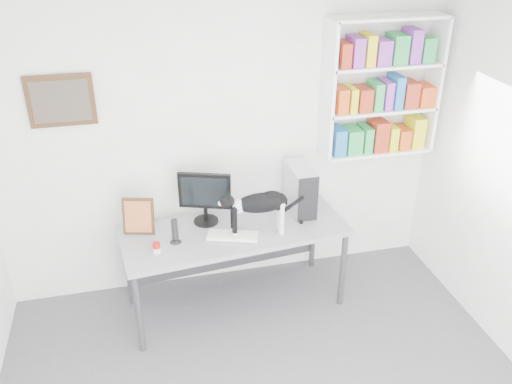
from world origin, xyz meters
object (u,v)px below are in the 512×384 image
bookshelf (382,87)px  pc_tower (300,189)px  desk (235,267)px  leaning_print (138,215)px  keyboard (233,236)px  speaker (175,231)px  soup_can (157,248)px  monitor (205,198)px  cat (259,213)px

bookshelf → pc_tower: 1.14m
desk → pc_tower: pc_tower is taller
leaning_print → keyboard: bearing=-4.7°
desk → speaker: size_ratio=8.66×
keyboard → soup_can: soup_can is taller
monitor → speaker: bearing=-118.9°
desk → speaker: (-0.51, -0.09, 0.51)m
cat → pc_tower: bearing=35.7°
speaker → soup_can: 0.21m
leaning_print → desk: bearing=4.8°
pc_tower → speaker: pc_tower is taller
soup_can → cat: cat is taller
bookshelf → desk: bearing=-166.3°
desk → leaning_print: size_ratio=5.89×
bookshelf → pc_tower: (-0.77, -0.15, -0.83)m
leaning_print → soup_can: leaning_print is taller
desk → pc_tower: (0.65, 0.19, 0.62)m
pc_tower → bookshelf: bearing=10.8°
keyboard → speaker: bearing=-165.9°
bookshelf → leaning_print: size_ratio=3.80×
monitor → speaker: size_ratio=2.18×
leaning_print → cat: bearing=-0.2°
monitor → speaker: 0.42m
bookshelf → desk: bookshelf is taller
keyboard → pc_tower: pc_tower is taller
desk → monitor: (-0.22, 0.18, 0.64)m
soup_can → cat: 0.88m
monitor → speaker: monitor is taller
monitor → pc_tower: 0.87m
speaker → soup_can: speaker is taller
monitor → cat: monitor is taller
desk → soup_can: size_ratio=21.05×
keyboard → speaker: 0.48m
leaning_print → pc_tower: bearing=17.0°
cat → monitor: bearing=144.4°
keyboard → leaning_print: size_ratio=1.30×
keyboard → cat: cat is taller
leaning_print → soup_can: (0.12, -0.35, -0.12)m
pc_tower → leaning_print: bearing=-178.4°
bookshelf → cat: (-1.23, -0.47, -0.85)m
keyboard → speaker: size_ratio=1.91×
speaker → cat: size_ratio=0.34×
monitor → soup_can: monitor is taller
bookshelf → leaning_print: 2.39m
monitor → soup_can: 0.63m
desk → bookshelf: bearing=8.2°
desk → speaker: speaker is taller
pc_tower → monitor: bearing=-179.4°
keyboard → cat: size_ratio=0.65×
bookshelf → pc_tower: bookshelf is taller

